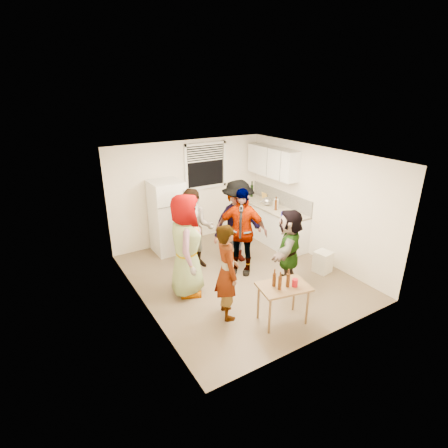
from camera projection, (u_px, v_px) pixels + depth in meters
room at (239, 276)px, 7.23m from camera, size 4.00×4.50×2.50m
window at (206, 166)px, 8.51m from camera, size 1.12×0.10×1.06m
refrigerator at (167, 217)px, 8.04m from camera, size 0.70×0.70×1.70m
counter_lower at (270, 224)px, 8.80m from camera, size 0.60×2.20×0.86m
countertop at (271, 207)px, 8.63m from camera, size 0.64×2.22×0.04m
backsplash at (281, 197)px, 8.70m from camera, size 0.03×2.20×0.36m
upper_cabinets at (272, 162)px, 8.46m from camera, size 0.34×1.60×0.70m
kettle at (267, 205)px, 8.69m from camera, size 0.33×0.31×0.22m
paper_towel at (276, 209)px, 8.45m from camera, size 0.11×0.11×0.24m
wine_bottle at (252, 196)px, 9.37m from camera, size 0.08×0.08×0.31m
beer_bottle_counter at (275, 210)px, 8.35m from camera, size 0.06×0.06×0.25m
blue_cup at (283, 217)px, 7.93m from camera, size 0.09×0.09×0.12m
picture_frame at (264, 196)px, 9.16m from camera, size 0.02×0.19×0.16m
trash_bin at (323, 261)px, 7.32m from camera, size 0.36×0.36×0.46m
serving_table at (281, 321)px, 5.86m from camera, size 0.90×0.68×0.68m
beer_bottle_table at (274, 286)px, 5.60m from camera, size 0.06×0.06×0.22m
red_cup at (295, 286)px, 5.59m from camera, size 0.10×0.10×0.13m
guest_grey at (188, 292)px, 6.69m from camera, size 2.17×1.70×0.62m
guest_stripe at (227, 314)px, 6.03m from camera, size 1.77×1.02×0.40m
guest_back_left at (196, 266)px, 7.63m from camera, size 1.59×1.93×0.66m
guest_back_right at (237, 261)px, 7.87m from camera, size 1.21×1.86×0.69m
guest_black at (240, 271)px, 7.43m from camera, size 2.05×2.04×0.45m
guest_orange at (286, 283)px, 6.97m from camera, size 2.13×2.14×0.46m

